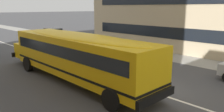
# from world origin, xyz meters

# --- Properties ---
(ground_plane) EXTENTS (400.00, 400.00, 0.00)m
(ground_plane) POSITION_xyz_m (0.00, 0.00, 0.00)
(ground_plane) COLOR #424244
(sidewalk_far) EXTENTS (120.00, 3.00, 0.01)m
(sidewalk_far) POSITION_xyz_m (0.00, 7.97, 0.01)
(sidewalk_far) COLOR gray
(sidewalk_far) RESTS_ON ground_plane
(lane_centreline) EXTENTS (110.00, 0.16, 0.01)m
(lane_centreline) POSITION_xyz_m (0.00, 0.00, 0.00)
(lane_centreline) COLOR silver
(lane_centreline) RESTS_ON ground_plane
(school_bus) EXTENTS (12.79, 3.02, 2.86)m
(school_bus) POSITION_xyz_m (-4.06, -1.77, 1.70)
(school_bus) COLOR yellow
(school_bus) RESTS_ON ground_plane
(parked_car_black_past_driveway) EXTENTS (3.91, 1.90, 1.64)m
(parked_car_black_past_driveway) POSITION_xyz_m (-19.60, 5.48, 0.84)
(parked_car_black_past_driveway) COLOR black
(parked_car_black_past_driveway) RESTS_ON ground_plane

